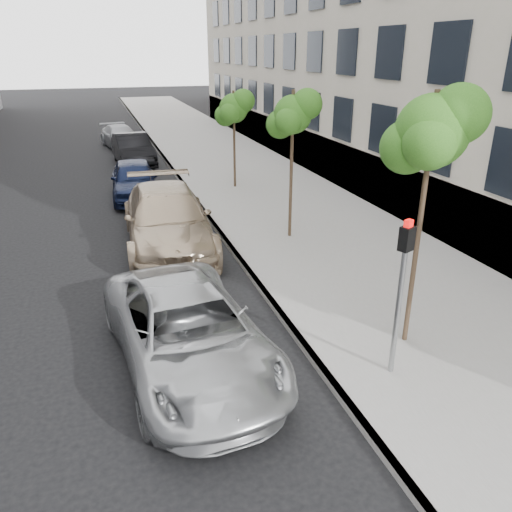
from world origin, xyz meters
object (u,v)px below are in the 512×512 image
tree_near (433,132)px  sedan_blue (134,179)px  tree_mid (294,115)px  sedan_black (133,150)px  signal_pole (402,280)px  minivan (188,332)px  suv (167,219)px  sedan_rear (121,137)px  tree_far (234,108)px

tree_near → sedan_blue: tree_near is taller
tree_near → tree_mid: bearing=90.0°
tree_mid → sedan_black: (-3.76, 12.98, -3.10)m
signal_pole → sedan_black: size_ratio=0.61×
minivan → sedan_black: sedan_black is taller
suv → sedan_rear: suv is taller
tree_near → signal_pole: bearing=-135.9°
tree_far → tree_near: bearing=-90.0°
suv → minivan: bearing=-91.9°
signal_pole → sedan_blue: signal_pole is taller
suv → sedan_rear: size_ratio=1.36×
tree_near → tree_mid: tree_near is taller
sedan_rear → suv: bearing=-98.9°
signal_pole → sedan_black: signal_pole is taller
tree_mid → sedan_black: bearing=106.1°
tree_mid → sedan_blue: 8.37m
sedan_blue → tree_mid: bearing=-53.9°
minivan → sedan_black: (0.63, 18.86, 0.03)m
suv → sedan_black: bearing=93.0°
signal_pole → sedan_black: (-2.86, 20.34, -1.20)m
tree_near → signal_pole: size_ratio=1.70×
signal_pole → sedan_blue: 14.31m
tree_far → suv: (-3.81, -5.96, -2.52)m
tree_near → suv: (-3.81, 7.04, -3.45)m
sedan_black → sedan_rear: size_ratio=1.06×
minivan → signal_pole: bearing=-28.6°
tree_far → sedan_black: (-3.76, 6.48, -2.62)m
tree_mid → sedan_rear: (-4.04, 18.26, -3.23)m
tree_near → sedan_black: size_ratio=1.05×
sedan_black → signal_pole: bearing=-86.2°
tree_far → sedan_rear: bearing=109.0°
tree_mid → sedan_blue: bearing=123.4°
minivan → sedan_black: bearing=82.6°
tree_near → sedan_rear: bearing=99.3°
signal_pole → minivan: signal_pole is taller
suv → tree_near: bearing=-58.3°
tree_near → tree_far: size_ratio=1.24×
signal_pole → sedan_black: 20.58m
sedan_blue → minivan: bearing=-87.8°
tree_far → sedan_blue: tree_far is taller
tree_mid → signal_pole: (-0.89, -7.37, -1.90)m
minivan → sedan_blue: (0.11, 12.36, 0.01)m
tree_far → suv: 7.51m
tree_mid → suv: (-3.81, 0.54, -3.00)m
minivan → sedan_rear: minivan is taller
tree_near → tree_mid: size_ratio=1.11×
suv → sedan_black: suv is taller
tree_near → sedan_blue: size_ratio=1.12×
tree_near → sedan_black: (-3.76, 19.48, -3.55)m
minivan → suv: suv is taller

